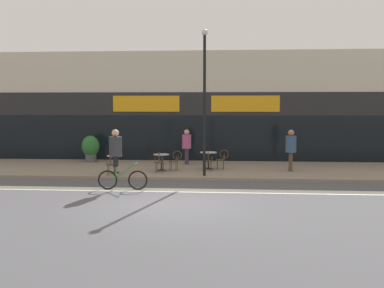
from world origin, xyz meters
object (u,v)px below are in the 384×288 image
object	(u,v)px
pedestrian_near_end	(291,147)
planter_pot	(91,148)
bistro_table_1	(161,159)
cafe_chair_2_side	(222,158)
bistro_table_2	(208,157)
cafe_chair_0_near	(111,163)
bistro_table_0	(115,161)
pedestrian_far_end	(187,144)
cafe_chair_2_near	(208,159)
cyclist_0	(117,155)
cafe_chair_1_near	(159,161)
lamp_post	(204,93)
cafe_chair_1_side	(175,159)

from	to	relation	value
pedestrian_near_end	planter_pot	bearing A→B (deg)	171.04
bistro_table_1	cafe_chair_2_side	xyz separation A→B (m)	(2.72, 0.65, -0.01)
bistro_table_1	bistro_table_2	distance (m)	2.19
bistro_table_2	cafe_chair_0_near	xyz separation A→B (m)	(-4.02, -2.10, -0.05)
bistro_table_0	cafe_chair_2_side	size ratio (longest dim) A/B	0.84
pedestrian_far_end	cafe_chair_2_near	bearing A→B (deg)	101.53
bistro_table_2	cyclist_0	world-z (taller)	cyclist_0
cafe_chair_1_near	planter_pot	world-z (taller)	planter_pot
cafe_chair_2_side	bistro_table_2	bearing A→B (deg)	2.27
cafe_chair_0_near	cafe_chair_2_near	xyz separation A→B (m)	(4.02, 1.48, 0.00)
cafe_chair_1_near	lamp_post	distance (m)	3.59
cyclist_0	pedestrian_near_end	world-z (taller)	cyclist_0
bistro_table_0	cafe_chair_0_near	bearing A→B (deg)	-89.54
pedestrian_near_end	pedestrian_far_end	distance (m)	5.19
cafe_chair_1_near	cafe_chair_2_near	xyz separation A→B (m)	(2.10, 0.65, 0.00)
cafe_chair_0_near	lamp_post	distance (m)	4.89
cafe_chair_1_near	cafe_chair_2_side	size ratio (longest dim) A/B	1.00
bistro_table_0	cafe_chair_1_near	world-z (taller)	cafe_chair_1_near
cafe_chair_2_near	planter_pot	distance (m)	6.74
cafe_chair_1_near	cafe_chair_2_near	bearing A→B (deg)	-70.85
cafe_chair_2_near	bistro_table_1	bearing A→B (deg)	86.43
cafe_chair_2_near	pedestrian_near_end	xyz separation A→B (m)	(3.68, 0.27, 0.58)
bistro_table_1	cafe_chair_0_near	distance (m)	2.41
lamp_post	pedestrian_near_end	distance (m)	4.72
cafe_chair_2_near	bistro_table_0	bearing A→B (deg)	97.71
bistro_table_2	cafe_chair_2_near	size ratio (longest dim) A/B	0.88
cafe_chair_2_near	pedestrian_near_end	bearing A→B (deg)	-89.97
cafe_chair_2_near	bistro_table_2	bearing A→B (deg)	-3.70
cafe_chair_0_near	pedestrian_near_end	size ratio (longest dim) A/B	0.49
bistro_table_0	pedestrian_near_end	world-z (taller)	pedestrian_near_end
bistro_table_2	cafe_chair_0_near	size ratio (longest dim) A/B	0.88
cafe_chair_0_near	cafe_chair_1_side	world-z (taller)	same
lamp_post	bistro_table_0	bearing A→B (deg)	173.23
cafe_chair_0_near	pedestrian_near_end	world-z (taller)	pedestrian_near_end
cafe_chair_1_side	lamp_post	world-z (taller)	lamp_post
cafe_chair_1_near	cafe_chair_0_near	bearing A→B (deg)	115.24
lamp_post	pedestrian_far_end	xyz separation A→B (m)	(-1.05, 3.48, -2.40)
cafe_chair_2_side	pedestrian_near_end	bearing A→B (deg)	176.08
pedestrian_far_end	cyclist_0	bearing A→B (deg)	55.78
bistro_table_2	lamp_post	distance (m)	3.46
lamp_post	cyclist_0	world-z (taller)	lamp_post
bistro_table_1	lamp_post	xyz separation A→B (m)	(2.00, -1.29, 2.90)
cafe_chair_2_side	planter_pot	distance (m)	7.10
planter_pot	cyclist_0	size ratio (longest dim) A/B	0.62
bistro_table_2	cafe_chair_0_near	bearing A→B (deg)	-152.39
cafe_chair_1_side	lamp_post	bearing A→B (deg)	143.13
pedestrian_far_end	bistro_table_2	bearing A→B (deg)	110.22
bistro_table_0	lamp_post	size ratio (longest dim) A/B	0.13
cafe_chair_2_side	bistro_table_1	bearing A→B (deg)	15.94
lamp_post	pedestrian_far_end	bearing A→B (deg)	106.82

